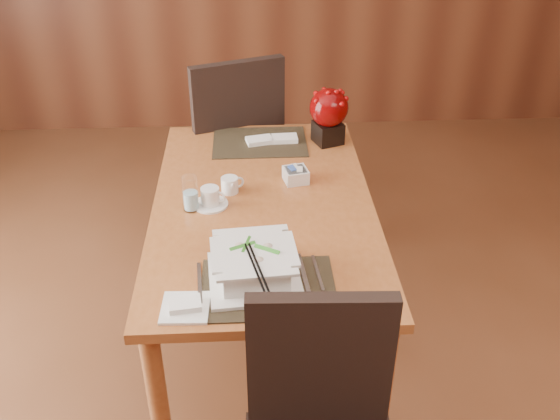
{
  "coord_description": "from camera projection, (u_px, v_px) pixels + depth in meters",
  "views": [
    {
      "loc": [
        -0.05,
        -1.57,
        2.09
      ],
      "look_at": [
        0.06,
        0.35,
        0.87
      ],
      "focal_mm": 40.0,
      "sensor_mm": 36.0,
      "label": 1
    }
  ],
  "objects": [
    {
      "name": "creamer_jug",
      "position": [
        230.0,
        185.0,
        2.61
      ],
      "size": [
        0.12,
        0.12,
        0.07
      ],
      "primitive_type": null,
      "rotation": [
        0.0,
        0.0,
        0.39
      ],
      "color": "white",
      "rests_on": "dining_table"
    },
    {
      "name": "berry_decor",
      "position": [
        329.0,
        113.0,
        2.94
      ],
      "size": [
        0.18,
        0.18,
        0.27
      ],
      "rotation": [
        0.0,
        0.0,
        0.35
      ],
      "color": "black",
      "rests_on": "dining_table"
    },
    {
      "name": "sugar_caddy",
      "position": [
        296.0,
        175.0,
        2.69
      ],
      "size": [
        0.12,
        0.12,
        0.06
      ],
      "primitive_type": "cube",
      "rotation": [
        0.0,
        0.0,
        0.21
      ],
      "color": "white",
      "rests_on": "dining_table"
    },
    {
      "name": "placemat_near",
      "position": [
        268.0,
        288.0,
        2.09
      ],
      "size": [
        0.45,
        0.33,
        0.01
      ],
      "primitive_type": "cube",
      "color": "black",
      "rests_on": "dining_table"
    },
    {
      "name": "soup_setting",
      "position": [
        254.0,
        266.0,
        2.09
      ],
      "size": [
        0.33,
        0.33,
        0.12
      ],
      "rotation": [
        0.0,
        0.0,
        0.08
      ],
      "color": "white",
      "rests_on": "dining_table"
    },
    {
      "name": "napkins_far",
      "position": [
        274.0,
        139.0,
        3.01
      ],
      "size": [
        0.26,
        0.12,
        0.02
      ],
      "primitive_type": null,
      "rotation": [
        0.0,
        0.0,
        0.11
      ],
      "color": "white",
      "rests_on": "dining_table"
    },
    {
      "name": "far_chair",
      "position": [
        232.0,
        139.0,
        3.37
      ],
      "size": [
        0.64,
        0.65,
        1.08
      ],
      "rotation": [
        0.0,
        0.0,
        3.49
      ],
      "color": "black",
      "rests_on": "ground"
    },
    {
      "name": "placemat_far",
      "position": [
        260.0,
        142.0,
        3.01
      ],
      "size": [
        0.45,
        0.33,
        0.01
      ],
      "primitive_type": "cube",
      "color": "black",
      "rests_on": "dining_table"
    },
    {
      "name": "coffee_cup",
      "position": [
        210.0,
        198.0,
        2.52
      ],
      "size": [
        0.14,
        0.14,
        0.08
      ],
      "rotation": [
        0.0,
        0.0,
        -0.39
      ],
      "color": "white",
      "rests_on": "dining_table"
    },
    {
      "name": "bread_plate",
      "position": [
        185.0,
        308.0,
        2.0
      ],
      "size": [
        0.16,
        0.16,
        0.01
      ],
      "primitive_type": "cube",
      "rotation": [
        0.0,
        0.0,
        -0.04
      ],
      "color": "white",
      "rests_on": "dining_table"
    },
    {
      "name": "dining_table",
      "position": [
        264.0,
        222.0,
        2.6
      ],
      "size": [
        0.9,
        1.5,
        0.75
      ],
      "color": "#AC602F",
      "rests_on": "ground"
    },
    {
      "name": "water_glass",
      "position": [
        190.0,
        193.0,
        2.47
      ],
      "size": [
        0.08,
        0.08,
        0.15
      ],
      "primitive_type": "cylinder",
      "rotation": [
        0.0,
        0.0,
        -0.24
      ],
      "color": "white",
      "rests_on": "dining_table"
    }
  ]
}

